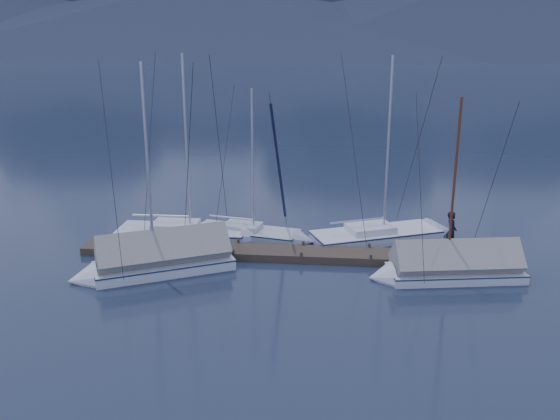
% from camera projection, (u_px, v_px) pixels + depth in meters
% --- Properties ---
extents(ground, '(1000.00, 1000.00, 0.00)m').
position_uv_depth(ground, '(275.00, 274.00, 24.71)').
color(ground, '#161F31').
rests_on(ground, ground).
extents(dock, '(18.00, 1.50, 0.54)m').
position_uv_depth(dock, '(280.00, 255.00, 26.58)').
color(dock, '#382D23').
rests_on(dock, ground).
extents(mooring_posts, '(15.12, 1.52, 0.35)m').
position_uv_depth(mooring_posts, '(269.00, 249.00, 26.56)').
color(mooring_posts, '#382D23').
rests_on(mooring_posts, ground).
extents(sailboat_open_left, '(7.32, 3.15, 9.67)m').
position_uv_depth(sailboat_open_left, '(201.00, 235.00, 29.00)').
color(sailboat_open_left, silver).
rests_on(sailboat_open_left, ground).
extents(sailboat_open_mid, '(6.24, 3.02, 7.95)m').
position_uv_depth(sailboat_open_mid, '(262.00, 235.00, 28.99)').
color(sailboat_open_mid, silver).
rests_on(sailboat_open_mid, ground).
extents(sailboat_open_right, '(7.47, 4.71, 9.59)m').
position_uv_depth(sailboat_open_right, '(393.00, 235.00, 29.00)').
color(sailboat_open_right, white).
rests_on(sailboat_open_right, ground).
extents(sailboat_covered_near, '(6.53, 3.04, 8.19)m').
position_uv_depth(sailboat_covered_near, '(444.00, 269.00, 24.21)').
color(sailboat_covered_near, white).
rests_on(sailboat_covered_near, ground).
extents(sailboat_covered_far, '(6.94, 4.86, 9.49)m').
position_uv_depth(sailboat_covered_far, '(151.00, 262.00, 24.74)').
color(sailboat_covered_far, white).
rests_on(sailboat_covered_far, ground).
extents(person, '(0.56, 0.75, 1.89)m').
position_uv_depth(person, '(451.00, 232.00, 25.90)').
color(person, black).
rests_on(person, dock).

